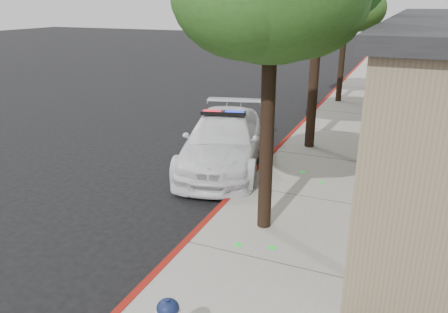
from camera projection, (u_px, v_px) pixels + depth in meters
ground at (183, 247)px, 8.61m from camera, size 120.00×120.00×0.00m
sidewalk at (299, 198)px, 10.59m from camera, size 3.20×60.00×0.15m
red_curb at (241, 188)px, 11.16m from camera, size 0.14×60.00×0.16m
police_car at (224, 141)px, 12.64m from camera, size 3.46×5.71×1.67m
street_tree_far at (347, 4)px, 19.08m from camera, size 3.30×3.04×5.75m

